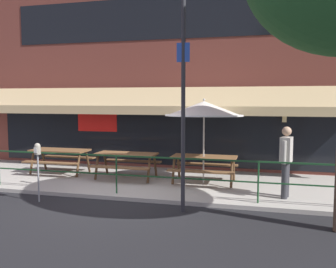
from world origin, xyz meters
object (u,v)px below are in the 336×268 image
at_px(street_sign_pole, 183,100).
at_px(picnic_table_centre, 126,159).
at_px(pedestrian_walking, 286,158).
at_px(picnic_table_right, 204,162).
at_px(patio_umbrella_right, 204,109).
at_px(parking_meter_near, 38,154).
at_px(picnic_table_left, 60,155).

bearing_deg(street_sign_pole, picnic_table_centre, 132.99).
bearing_deg(pedestrian_walking, picnic_table_right, 154.02).
distance_m(patio_umbrella_right, pedestrian_walking, 2.60).
relative_size(picnic_table_right, pedestrian_walking, 1.05).
height_order(picnic_table_right, parking_meter_near, parking_meter_near).
relative_size(picnic_table_right, street_sign_pole, 0.38).
bearing_deg(picnic_table_right, picnic_table_centre, -179.71).
xyz_separation_m(picnic_table_centre, patio_umbrella_right, (2.31, -0.06, 1.47)).
xyz_separation_m(picnic_table_left, picnic_table_centre, (2.31, -0.21, 0.00)).
xyz_separation_m(picnic_table_right, pedestrian_walking, (2.14, -1.04, 0.35)).
height_order(patio_umbrella_right, pedestrian_walking, patio_umbrella_right).
distance_m(picnic_table_centre, patio_umbrella_right, 2.74).
xyz_separation_m(patio_umbrella_right, pedestrian_walking, (2.14, -0.97, -1.12)).
xyz_separation_m(picnic_table_right, parking_meter_near, (-3.56, -2.56, 0.44)).
distance_m(picnic_table_centre, parking_meter_near, 2.87).
distance_m(picnic_table_right, parking_meter_near, 4.41).
bearing_deg(pedestrian_walking, street_sign_pole, -147.78).
xyz_separation_m(picnic_table_left, street_sign_pole, (4.57, -2.63, 1.74)).
bearing_deg(pedestrian_walking, parking_meter_near, -165.10).
bearing_deg(pedestrian_walking, picnic_table_left, 169.59).
relative_size(picnic_table_left, street_sign_pole, 0.38).
bearing_deg(parking_meter_near, picnic_table_left, 111.12).
distance_m(picnic_table_left, street_sign_pole, 5.55).
relative_size(patio_umbrella_right, pedestrian_walking, 1.39).
xyz_separation_m(picnic_table_centre, picnic_table_right, (2.31, 0.01, 0.00)).
bearing_deg(patio_umbrella_right, parking_meter_near, -145.07).
bearing_deg(pedestrian_walking, patio_umbrella_right, 155.52).
bearing_deg(patio_umbrella_right, street_sign_pole, -91.54).
bearing_deg(street_sign_pole, picnic_table_left, 150.06).
bearing_deg(picnic_table_centre, pedestrian_walking, -13.02).
relative_size(pedestrian_walking, parking_meter_near, 1.20).
bearing_deg(street_sign_pole, parking_meter_near, -177.86).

